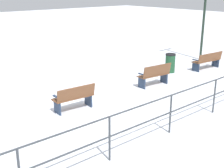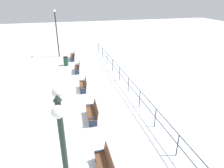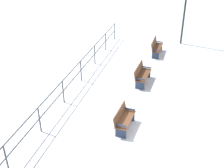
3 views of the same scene
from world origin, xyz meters
TOP-DOWN VIEW (x-y plane):
  - ground_plane at (0.00, 0.00)m, footprint 80.00×80.00m
  - bench_third at (-0.11, 0.01)m, footprint 0.62×1.40m
  - bench_fourth at (-0.12, 3.93)m, footprint 0.65×1.62m
  - bench_fifth at (0.06, 7.85)m, footprint 0.54×1.66m
  - waterfront_railing at (-3.17, 0.00)m, footprint 0.05×19.70m

SIDE VIEW (x-z plane):
  - ground_plane at x=0.00m, z-range 0.00..0.00m
  - bench_third at x=-0.11m, z-range 0.02..0.88m
  - bench_fourth at x=-0.12m, z-range 0.02..0.94m
  - bench_fifth at x=0.06m, z-range 0.02..0.95m
  - waterfront_railing at x=-3.17m, z-range 0.20..1.33m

